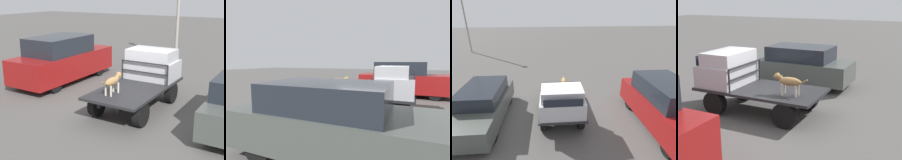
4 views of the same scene
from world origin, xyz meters
The scene contains 6 objects.
ground_plane centered at (0.00, 0.00, 0.00)m, with size 80.00×80.00×0.00m, color #514F4C.
flatbed_truck centered at (0.00, 0.00, 0.57)m, with size 3.85×1.86×0.78m.
truck_cab centered at (1.23, 0.00, 1.29)m, with size 1.25×1.74×1.07m.
truck_headboard centered at (0.56, 0.00, 1.25)m, with size 0.04×1.74×0.71m.
dog centered at (-1.04, 0.26, 1.19)m, with size 1.08×0.25×0.64m.
parked_sedan centered at (0.33, -3.39, 0.80)m, with size 4.50×1.76×1.60m.
Camera 4 is at (-4.79, 7.87, 3.50)m, focal length 50.00 mm.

